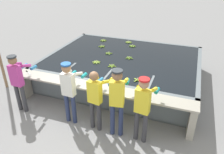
% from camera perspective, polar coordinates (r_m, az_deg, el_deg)
% --- Properties ---
extents(ground_plane, '(80.00, 80.00, 0.00)m').
position_cam_1_polar(ground_plane, '(5.97, -4.52, -10.65)').
color(ground_plane, gray).
rests_on(ground_plane, ground).
extents(wash_tank, '(5.02, 3.89, 0.85)m').
position_cam_1_polar(wash_tank, '(7.64, 2.81, 2.33)').
color(wash_tank, slate).
rests_on(wash_tank, ground).
extents(work_ledge, '(5.02, 0.45, 0.85)m').
position_cam_1_polar(work_ledge, '(5.77, -3.81, -4.52)').
color(work_ledge, '#A8A393').
rests_on(work_ledge, ground).
extents(worker_0, '(0.42, 0.72, 1.64)m').
position_cam_1_polar(worker_0, '(6.24, -23.43, -0.33)').
color(worker_0, '#38383D').
rests_on(worker_0, ground).
extents(worker_1, '(0.42, 0.72, 1.66)m').
position_cam_1_polar(worker_1, '(5.40, -11.13, -2.69)').
color(worker_1, navy).
rests_on(worker_1, ground).
extents(worker_2, '(0.48, 0.73, 1.58)m').
position_cam_1_polar(worker_2, '(5.12, -4.29, -4.91)').
color(worker_2, '#38383D').
rests_on(worker_2, ground).
extents(worker_3, '(0.47, 0.74, 1.73)m').
position_cam_1_polar(worker_3, '(4.86, 1.35, -5.12)').
color(worker_3, navy).
rests_on(worker_3, ground).
extents(worker_4, '(0.46, 0.73, 1.63)m').
position_cam_1_polar(worker_4, '(4.79, 8.06, -7.05)').
color(worker_4, '#38383D').
rests_on(worker_4, ground).
extents(banana_bunch_floating_0, '(0.28, 0.28, 0.08)m').
position_cam_1_polar(banana_bunch_floating_0, '(8.86, 4.37, 9.06)').
color(banana_bunch_floating_0, '#9EC642').
rests_on(banana_bunch_floating_0, wash_tank).
extents(banana_bunch_floating_1, '(0.26, 0.26, 0.08)m').
position_cam_1_polar(banana_bunch_floating_1, '(5.96, 6.68, -0.78)').
color(banana_bunch_floating_1, '#9EC642').
rests_on(banana_bunch_floating_1, wash_tank).
extents(banana_bunch_floating_2, '(0.26, 0.28, 0.08)m').
position_cam_1_polar(banana_bunch_floating_2, '(9.05, -2.27, 9.53)').
color(banana_bunch_floating_2, '#93BC3D').
rests_on(banana_bunch_floating_2, wash_tank).
extents(banana_bunch_floating_3, '(0.28, 0.27, 0.08)m').
position_cam_1_polar(banana_bunch_floating_3, '(7.70, -0.91, 6.20)').
color(banana_bunch_floating_3, '#75A333').
rests_on(banana_bunch_floating_3, wash_tank).
extents(banana_bunch_floating_4, '(0.28, 0.28, 0.08)m').
position_cam_1_polar(banana_bunch_floating_4, '(7.01, -4.10, 3.89)').
color(banana_bunch_floating_4, '#9EC642').
rests_on(banana_bunch_floating_4, wash_tank).
extents(banana_bunch_floating_5, '(0.28, 0.27, 0.08)m').
position_cam_1_polar(banana_bunch_floating_5, '(8.38, -2.68, 7.99)').
color(banana_bunch_floating_5, '#7FAD33').
rests_on(banana_bunch_floating_5, wash_tank).
extents(banana_bunch_floating_6, '(0.27, 0.28, 0.08)m').
position_cam_1_polar(banana_bunch_floating_6, '(7.34, 4.54, 4.98)').
color(banana_bunch_floating_6, '#75A333').
rests_on(banana_bunch_floating_6, wash_tank).
extents(banana_bunch_floating_7, '(0.27, 0.28, 0.08)m').
position_cam_1_polar(banana_bunch_floating_7, '(6.74, -0.04, 2.91)').
color(banana_bunch_floating_7, '#7FAD33').
rests_on(banana_bunch_floating_7, wash_tank).
extents(banana_bunch_floating_8, '(0.28, 0.28, 0.08)m').
position_cam_1_polar(banana_bunch_floating_8, '(8.44, 5.34, 8.07)').
color(banana_bunch_floating_8, '#75A333').
rests_on(banana_bunch_floating_8, wash_tank).
extents(knife_0, '(0.32, 0.20, 0.02)m').
position_cam_1_polar(knife_0, '(6.83, -21.18, 1.23)').
color(knife_0, silver).
rests_on(knife_0, work_ledge).
extents(knife_1, '(0.28, 0.26, 0.02)m').
position_cam_1_polar(knife_1, '(5.70, -5.57, -2.26)').
color(knife_1, silver).
rests_on(knife_1, work_ledge).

